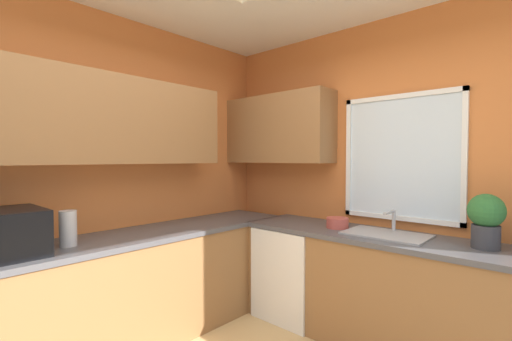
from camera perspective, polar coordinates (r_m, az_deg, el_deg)
room_shell at (r=2.60m, az=-6.83°, el=10.56°), size 3.56×3.76×2.77m
counter_run_left at (r=3.02m, az=-22.83°, el=-18.52°), size 0.65×3.37×0.89m
counter_run_back at (r=3.04m, az=22.54°, el=-18.34°), size 2.65×0.65×0.89m
dishwasher at (r=3.45m, az=6.51°, el=-16.16°), size 0.60×0.60×0.84m
microwave at (r=2.67m, az=-35.70°, el=-8.34°), size 0.48×0.36×0.29m
kettle at (r=2.74m, az=-28.64°, el=-8.40°), size 0.11×0.11×0.25m
sink_assembly at (r=2.96m, az=20.73°, el=-9.76°), size 0.62×0.40×0.19m
potted_plant at (r=2.80m, az=33.76°, el=-6.55°), size 0.23×0.23×0.37m
bowl at (r=3.12m, az=13.31°, el=-8.42°), size 0.19×0.19×0.09m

